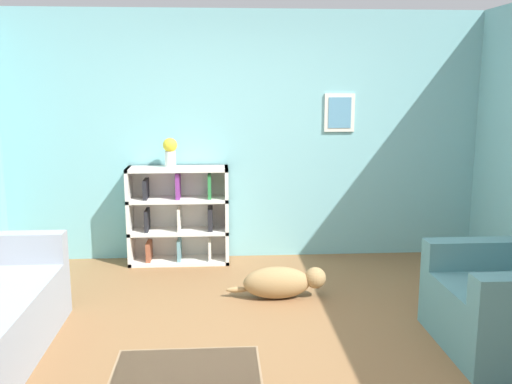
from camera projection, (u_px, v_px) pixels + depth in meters
name	position (u px, v px, depth m)	size (l,w,h in m)	color
ground_plane	(260.00, 346.00, 4.07)	(14.00, 14.00, 0.00)	brown
wall_back	(245.00, 136.00, 6.04)	(5.60, 0.13, 2.60)	#7AB7BC
bookshelf	(179.00, 215.00, 5.93)	(1.03, 0.33, 1.01)	silver
dog	(281.00, 282.00, 4.97)	(0.88, 0.25, 0.28)	#9E7A4C
vase	(170.00, 151.00, 5.78)	(0.14, 0.14, 0.30)	silver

